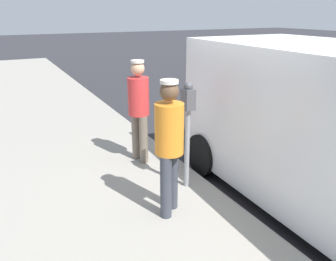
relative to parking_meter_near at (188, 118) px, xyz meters
name	(u,v)px	position (x,y,z in m)	size (l,w,h in m)	color
ground_plane	(268,182)	(-1.35, 0.27, -1.18)	(80.00, 80.00, 0.00)	#2D2D33
sidewalk_slab	(32,246)	(2.15, 0.27, -1.11)	(5.00, 32.00, 0.15)	#9E998E
parking_meter_near	(188,118)	(0.00, 0.00, 0.00)	(0.14, 0.18, 1.52)	gray
pedestrian_in_red	(139,105)	(0.24, -1.13, -0.07)	(0.34, 0.36, 1.68)	#726656
pedestrian_in_orange	(169,141)	(0.53, 0.47, -0.07)	(0.34, 0.34, 1.68)	#383D47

